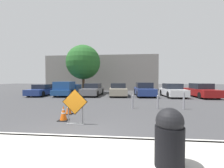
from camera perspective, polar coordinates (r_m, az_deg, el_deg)
ground_plane at (r=14.59m, az=-1.37°, el=-5.56°), size 96.00×96.00×0.00m
sidewalk_strip at (r=3.82m, az=-25.31°, el=-26.35°), size 29.41×2.96×0.14m
curb_lip at (r=5.03m, az=-16.10°, el=-19.14°), size 29.41×0.20×0.14m
road_closed_sign at (r=6.40m, az=-13.90°, el=-7.75°), size 1.07×0.20×1.48m
traffic_cone_nearest at (r=7.23m, az=-18.01°, el=-10.53°), size 0.44×0.44×0.68m
traffic_cone_second at (r=8.43m, az=-16.18°, el=-8.58°), size 0.40×0.40×0.73m
parked_car_nearest at (r=19.12m, az=-24.96°, el=-2.16°), size 1.90×4.52×1.29m
pickup_truck at (r=17.90m, az=-16.69°, el=-1.94°), size 2.14×5.08×1.61m
parked_car_second at (r=17.38m, az=-7.30°, el=-2.20°), size 1.91×4.60×1.41m
parked_car_third at (r=16.97m, az=2.35°, el=-2.26°), size 2.13×4.45×1.43m
parked_car_fourth at (r=17.15m, az=12.16°, el=-2.14°), size 2.09×4.60×1.51m
parked_car_fifth at (r=17.23m, az=22.05°, el=-2.35°), size 2.02×4.18×1.42m
parked_car_sixth at (r=18.28m, az=30.85°, el=-2.22°), size 1.93×4.67×1.45m
trash_bin at (r=3.33m, az=21.04°, el=-18.29°), size 0.57×0.57×1.16m
bollard_nearest at (r=9.75m, az=7.86°, el=-6.48°), size 0.12×0.12×0.88m
bollard_second at (r=9.94m, az=17.05°, el=-6.40°), size 0.12×0.12×0.87m
bollard_third at (r=10.35m, az=25.68°, el=-5.52°), size 0.12×0.12×1.10m
building_facade_backdrop at (r=27.63m, az=-3.71°, el=4.09°), size 19.17×5.00×5.96m
street_tree_behind_lot at (r=20.76m, az=-10.89°, el=8.13°), size 4.61×4.61×6.48m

